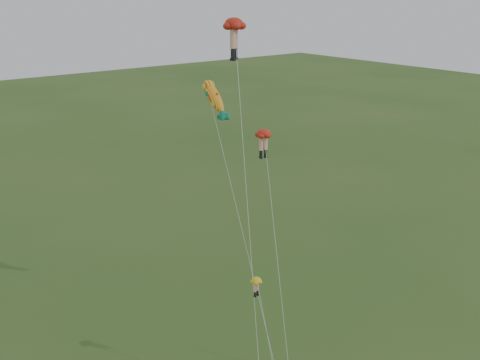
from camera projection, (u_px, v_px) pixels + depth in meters
legs_kite_red_high at (234, 31)px, 37.68m from camera, size 7.00×11.54×23.83m
legs_kite_red_mid at (264, 140)px, 40.27m from camera, size 5.15×9.05×15.78m
legs_kite_yellow at (258, 290)px, 34.82m from camera, size 1.00×3.70×7.99m
fish_kite at (214, 99)px, 35.79m from camera, size 1.62×7.23×20.17m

